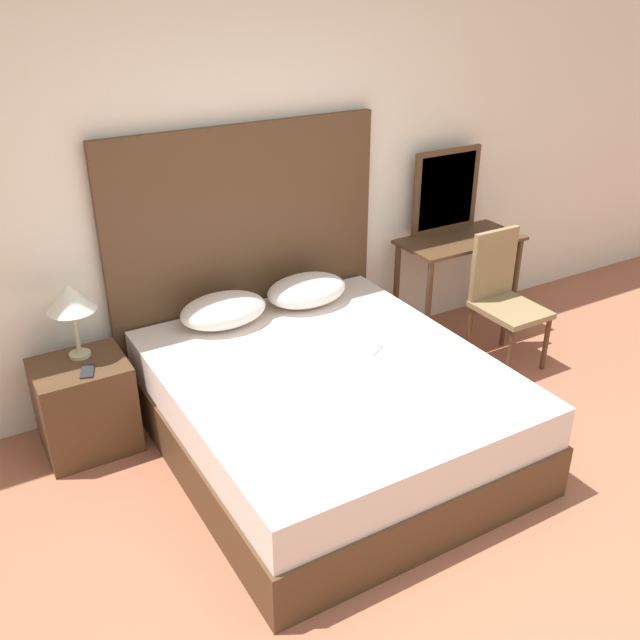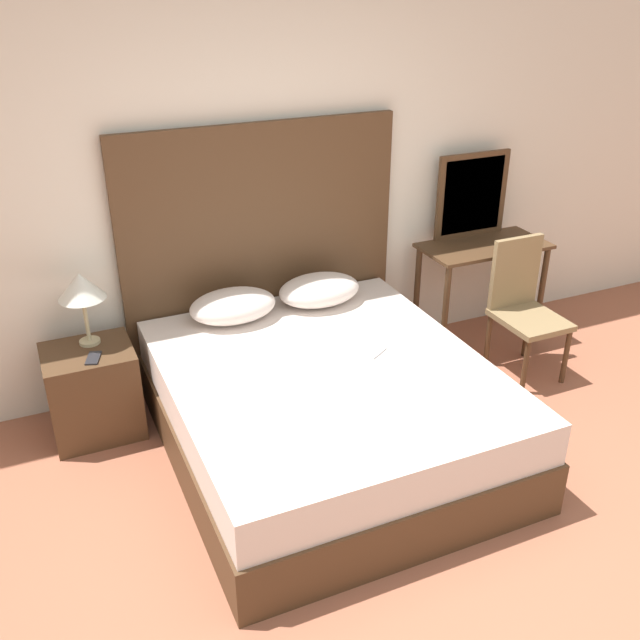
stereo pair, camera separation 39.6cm
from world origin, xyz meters
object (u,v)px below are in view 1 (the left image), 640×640
(chair, at_px, (503,293))
(table_lamp, at_px, (70,299))
(nightstand, at_px, (85,406))
(vanity_desk, at_px, (459,258))
(phone_on_bed, at_px, (373,349))
(bed, at_px, (329,409))
(phone_on_nightstand, at_px, (87,371))

(chair, bearing_deg, table_lamp, 169.60)
(nightstand, distance_m, table_lamp, 0.65)
(nightstand, distance_m, vanity_desk, 2.82)
(phone_on_bed, distance_m, table_lamp, 1.73)
(phone_on_bed, bearing_deg, bed, -173.53)
(bed, distance_m, table_lamp, 1.58)
(phone_on_bed, relative_size, table_lamp, 0.36)
(table_lamp, relative_size, chair, 0.48)
(phone_on_bed, height_order, chair, chair)
(chair, bearing_deg, bed, -168.79)
(phone_on_bed, distance_m, nightstand, 1.71)
(table_lamp, relative_size, phone_on_nightstand, 2.74)
(vanity_desk, distance_m, chair, 0.47)
(table_lamp, xyz_separation_m, vanity_desk, (2.76, -0.06, -0.29))
(bed, relative_size, nightstand, 3.62)
(table_lamp, xyz_separation_m, phone_on_nightstand, (-0.01, -0.20, -0.36))
(table_lamp, height_order, phone_on_nightstand, table_lamp)
(bed, relative_size, table_lamp, 4.51)
(phone_on_nightstand, bearing_deg, vanity_desk, 2.87)
(table_lamp, bearing_deg, chair, -10.40)
(bed, height_order, vanity_desk, vanity_desk)
(nightstand, bearing_deg, bed, -31.58)
(bed, bearing_deg, phone_on_bed, 6.47)
(bed, bearing_deg, chair, 11.21)
(phone_on_bed, distance_m, phone_on_nightstand, 1.62)
(bed, relative_size, vanity_desk, 2.21)
(nightstand, relative_size, chair, 0.60)
(phone_on_bed, height_order, nightstand, phone_on_bed)
(bed, distance_m, chair, 1.67)
(table_lamp, relative_size, vanity_desk, 0.49)
(bed, relative_size, chair, 2.16)
(bed, xyz_separation_m, table_lamp, (-1.18, 0.83, 0.64))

